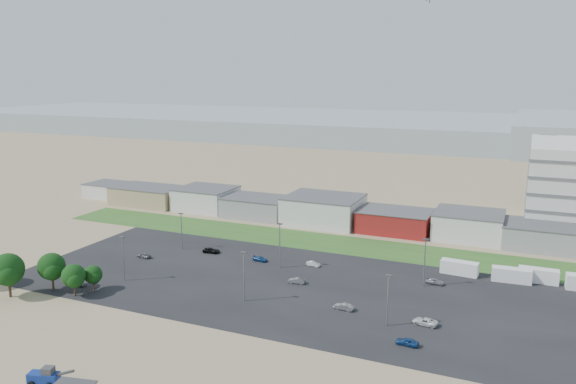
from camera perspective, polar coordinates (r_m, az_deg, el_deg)
The scene contains 29 objects.
ground at distance 107.49m, azimuth -6.59°, elevation -12.49°, with size 700.00×700.00×0.00m, color #8F7A5B.
parking_lot at distance 121.88m, azimuth 0.25°, elevation -9.38°, with size 120.00×50.00×0.01m, color black.
grass_strip at distance 151.75m, azimuth 3.30°, elevation -5.06°, with size 160.00×16.00×0.02m, color #2F5921.
hills_backdrop at distance 401.43m, azimuth 22.09°, elevation 5.36°, with size 700.00×200.00×9.00m, color gray, non-canonical shape.
building_row at distance 173.83m, azimuth 0.23°, elevation -1.48°, with size 170.00×20.00×8.00m, color silver, non-canonical shape.
telehandler at distance 92.36m, azimuth -23.58°, elevation -16.77°, with size 7.05×2.35×2.94m, color navy, non-canonical shape.
box_trailer_a at distance 132.99m, azimuth 17.01°, elevation -7.37°, with size 8.15×2.55×3.06m, color silver, non-canonical shape.
box_trailer_b at distance 132.14m, azimuth 21.76°, elevation -7.84°, with size 8.16×2.55×3.06m, color silver, non-canonical shape.
box_trailer_c at distance 134.14m, azimuth 24.09°, elevation -7.74°, with size 8.17×2.55×3.06m, color silver, non-canonical shape.
tree_left at distance 126.79m, azimuth -26.56°, elevation -7.35°, with size 6.91×6.91×10.36m, color black, non-canonical shape.
tree_mid at distance 127.39m, azimuth -22.88°, elevation -7.24°, with size 6.02×6.02×9.03m, color black, non-canonical shape.
tree_right at distance 122.49m, azimuth -20.94°, elevation -8.19°, with size 5.10×5.10×7.64m, color black, non-canonical shape.
tree_near at distance 124.53m, azimuth -19.19°, elevation -8.10°, with size 4.07×4.07×6.10m, color black, non-canonical shape.
lightpole_front_l at distance 127.52m, azimuth -16.39°, elevation -6.53°, with size 1.18×0.49×9.99m, color slate, non-canonical shape.
lightpole_front_m at distance 112.15m, azimuth -4.49°, elevation -8.57°, with size 1.20×0.50×10.18m, color slate, non-canonical shape.
lightpole_front_r at distance 103.01m, azimuth 10.08°, elevation -10.80°, with size 1.13×0.47×9.62m, color slate, non-canonical shape.
lightpole_back_l at distance 146.75m, azimuth -10.76°, elevation -3.92°, with size 1.12×0.47×9.50m, color slate, non-canonical shape.
lightpole_back_m at distance 130.32m, azimuth -0.85°, elevation -5.47°, with size 1.25×0.52×10.66m, color slate, non-canonical shape.
lightpole_back_r at distance 122.69m, azimuth 13.71°, elevation -6.99°, with size 1.23×0.51×10.46m, color slate, non-canonical shape.
parked_car_0 at distance 106.41m, azimuth 13.75°, elevation -12.66°, with size 2.07×4.50×1.25m, color silver.
parked_car_1 at distance 110.03m, azimuth 5.68°, elevation -11.51°, with size 1.35×3.88×1.28m, color #A5A5AA.
parked_car_2 at distance 98.51m, azimuth 12.01°, elevation -14.65°, with size 1.53×3.81×1.30m, color navy.
parked_car_5 at distance 142.95m, azimuth -14.44°, elevation -6.25°, with size 1.49×3.72×1.27m, color #595B5E.
parked_car_6 at distance 136.28m, azimuth -2.85°, elevation -6.81°, with size 1.57×3.87×1.12m, color navy.
parked_car_7 at distance 122.35m, azimuth 0.89°, elevation -8.99°, with size 1.30×3.74×1.23m, color #595B5E.
parked_car_8 at distance 125.85m, azimuth 14.71°, elevation -8.77°, with size 1.55×3.85×1.31m, color #A5A5AA.
parked_car_9 at distance 143.51m, azimuth -7.78°, elevation -5.91°, with size 2.02×4.37×1.22m, color black.
parked_car_10 at distance 128.93m, azimuth -20.49°, elevation -8.69°, with size 1.54×3.79×1.10m, color #595B5E.
parked_car_11 at distance 132.92m, azimuth 2.56°, elevation -7.30°, with size 1.17×3.37×1.11m, color silver.
Camera 1 is at (49.80, -84.34, 44.28)m, focal length 35.00 mm.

